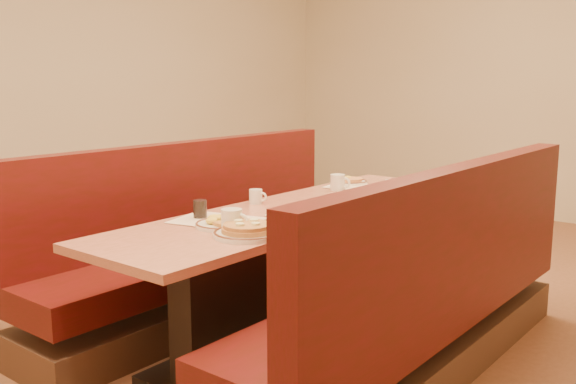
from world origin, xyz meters
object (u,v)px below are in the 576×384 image
Objects in this scene: pancake_plate at (247,231)px; soda_tumbler_mid at (391,193)px; booth_left at (206,255)px; coffee_mug_d at (338,182)px; coffee_mug_a at (232,220)px; eggs_plate at (222,223)px; booth_right at (423,307)px; diner_table at (301,275)px; soda_tumbler_near at (200,209)px; coffee_mug_c at (392,187)px; coffee_mug_b at (256,196)px.

soda_tumbler_mid is (0.08, 1.12, 0.02)m from pancake_plate.
booth_left is 0.93m from coffee_mug_d.
coffee_mug_a is 1.44× the size of soda_tumbler_mid.
pancake_plate is at bearing -16.99° from eggs_plate.
coffee_mug_a reaches higher than soda_tumbler_mid.
soda_tumbler_mid is at bearing 66.76° from coffee_mug_a.
diner_table is at bearing 180.00° from booth_right.
diner_table is 0.71m from soda_tumbler_near.
coffee_mug_d reaches higher than soda_tumbler_mid.
diner_table is 0.79m from coffee_mug_c.
coffee_mug_b is (-0.25, 0.52, 0.03)m from eggs_plate.
coffee_mug_d is at bearing 86.23° from soda_tumbler_near.
coffee_mug_d reaches higher than diner_table.
diner_table is at bearing 88.50° from eggs_plate.
pancake_plate is at bearing -34.76° from booth_left.
soda_tumbler_near reaches higher than coffee_mug_b.
coffee_mug_c is at bearing 40.83° from coffee_mug_b.
coffee_mug_c is 1.24m from soda_tumbler_near.
diner_table is at bearing -120.65° from soda_tumbler_mid.
booth_right reaches higher than coffee_mug_d.
coffee_mug_b is at bearing -124.11° from coffee_mug_c.
booth_left is 1.21m from pancake_plate.
coffee_mug_b is 0.80× the size of coffee_mug_d.
diner_table is 8.32× the size of pancake_plate.
coffee_mug_a is at bearing -96.17° from coffee_mug_c.
coffee_mug_d reaches higher than pancake_plate.
eggs_plate is (0.72, -0.58, 0.40)m from booth_left.
booth_right reaches higher than coffee_mug_b.
coffee_mug_d is 1.38× the size of soda_tumbler_near.
coffee_mug_a is 1.22m from coffee_mug_d.
booth_left is at bearing 140.95° from eggs_plate.
booth_right reaches higher than coffee_mug_c.
booth_right is (1.46, 0.00, 0.00)m from booth_left.
pancake_plate reaches higher than diner_table.
soda_tumbler_near is at bearing -151.27° from booth_right.
pancake_plate is 1.15× the size of eggs_plate.
coffee_mug_a is (0.82, -0.62, 0.44)m from booth_left.
soda_tumbler_mid reaches higher than eggs_plate.
diner_table is at bearing 84.79° from coffee_mug_a.
pancake_plate is (0.20, -0.65, 0.40)m from diner_table.
pancake_plate is at bearing -68.39° from coffee_mug_b.
eggs_plate is 1.10m from soda_tumbler_mid.
soda_tumbler_near is (-0.22, -0.52, 0.42)m from diner_table.
coffee_mug_c is at bearing 118.65° from soda_tumbler_mid.
coffee_mug_a is (0.09, -0.62, 0.43)m from diner_table.
pancake_plate is 2.34× the size of coffee_mug_d.
coffee_mug_b is (0.47, -0.06, 0.43)m from booth_left.
coffee_mug_d is at bearing 96.73° from eggs_plate.
booth_right is at bearing 50.70° from pancake_plate.
soda_tumbler_near is at bearing -45.89° from booth_left.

